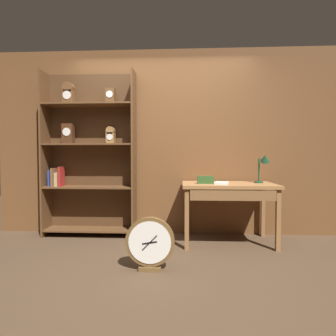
{
  "coord_description": "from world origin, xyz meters",
  "views": [
    {
      "loc": [
        0.27,
        -2.57,
        1.08
      ],
      "look_at": [
        0.1,
        0.64,
        0.96
      ],
      "focal_mm": 29.38,
      "sensor_mm": 36.0,
      "label": 1
    }
  ],
  "objects": [
    {
      "name": "round_clock_large",
      "position": [
        -0.04,
        0.02,
        0.26
      ],
      "size": [
        0.47,
        0.11,
        0.51
      ],
      "color": "brown",
      "rests_on": "ground"
    },
    {
      "name": "toolbox_small",
      "position": [
        0.56,
        0.87,
        0.8
      ],
      "size": [
        0.2,
        0.09,
        0.09
      ],
      "primitive_type": "cube",
      "color": "#2D5123",
      "rests_on": "workbench"
    },
    {
      "name": "workbench",
      "position": [
        0.85,
        0.9,
        0.67
      ],
      "size": [
        1.15,
        0.7,
        0.76
      ],
      "color": "#9E6B3D",
      "rests_on": "ground"
    },
    {
      "name": "ground_plane",
      "position": [
        0.0,
        0.0,
        0.0
      ],
      "size": [
        10.0,
        10.0,
        0.0
      ],
      "primitive_type": "plane",
      "color": "#4C3826"
    },
    {
      "name": "desk_lamp",
      "position": [
        1.3,
        0.96,
        1.01
      ],
      "size": [
        0.19,
        0.19,
        0.39
      ],
      "color": "#1E472D",
      "rests_on": "workbench"
    },
    {
      "name": "back_wood_panel",
      "position": [
        0.0,
        1.34,
        1.3
      ],
      "size": [
        4.8,
        0.05,
        2.6
      ],
      "primitive_type": "cube",
      "color": "brown",
      "rests_on": "ground"
    },
    {
      "name": "open_repair_manual",
      "position": [
        0.75,
        0.8,
        0.77
      ],
      "size": [
        0.21,
        0.25,
        0.02
      ],
      "primitive_type": "cube",
      "rotation": [
        0.0,
        0.0,
        -0.23
      ],
      "color": "silver",
      "rests_on": "workbench"
    },
    {
      "name": "bookshelf",
      "position": [
        -1.03,
        1.17,
        1.14
      ],
      "size": [
        1.26,
        0.3,
        2.25
      ],
      "color": "brown",
      "rests_on": "ground"
    }
  ]
}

